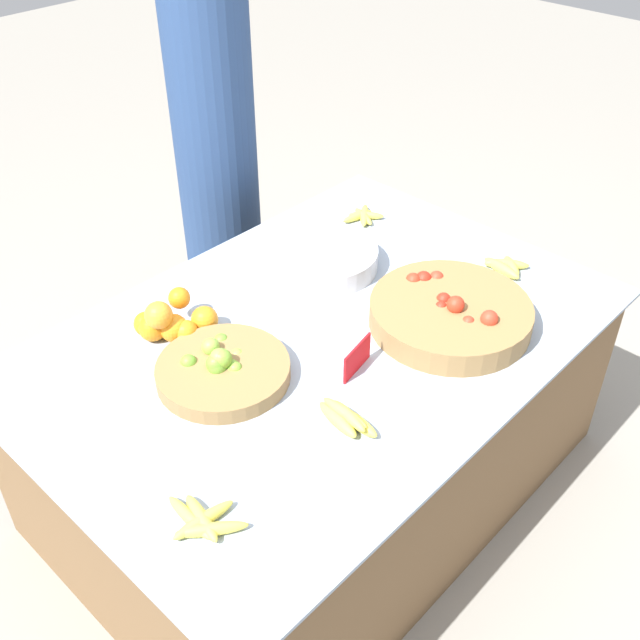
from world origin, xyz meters
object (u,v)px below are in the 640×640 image
lime_bowl (223,369)px  metal_bowl (323,258)px  tomato_basket (450,314)px  price_sign (357,358)px  vendor_person (217,159)px

lime_bowl → metal_bowl: 0.61m
lime_bowl → metal_bowl: lime_bowl is taller
tomato_basket → metal_bowl: size_ratio=1.32×
lime_bowl → price_sign: lime_bowl is taller
tomato_basket → vendor_person: vendor_person is taller
tomato_basket → metal_bowl: 0.48m
tomato_basket → vendor_person: bearing=84.2°
lime_bowl → tomato_basket: 0.68m
metal_bowl → price_sign: (-0.31, -0.42, 0.01)m
price_sign → vendor_person: (0.46, 1.11, 0.07)m
lime_bowl → vendor_person: vendor_person is taller
price_sign → vendor_person: vendor_person is taller
lime_bowl → price_sign: (0.27, -0.24, 0.02)m
price_sign → vendor_person: size_ratio=0.08×
lime_bowl → price_sign: bearing=-42.2°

